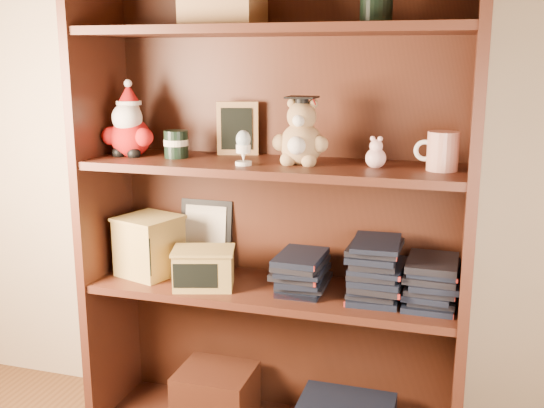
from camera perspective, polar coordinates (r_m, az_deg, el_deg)
The scene contains 16 objects.
bookcase at distance 2.02m, azimuth 0.35°, elevation -0.83°, with size 1.20×0.35×1.60m.
shelf_lower at distance 2.04m, azimuth 0.00°, elevation -7.75°, with size 1.14×0.33×0.02m.
shelf_upper at distance 1.94m, azimuth 0.00°, elevation 3.39°, with size 1.14×0.33×0.02m.
santa_plush at distance 2.10m, azimuth -12.69°, elevation 6.70°, with size 0.18×0.13×0.25m.
teachers_tin at distance 2.04m, azimuth -8.59°, elevation 5.35°, with size 0.08×0.08×0.09m.
chalkboard_plaque at distance 2.08m, azimuth -3.10°, elevation 6.70°, with size 0.13×0.09×0.17m.
egg_cup at distance 1.88m, azimuth -2.59°, elevation 5.18°, with size 0.05×0.05×0.10m.
grad_teddy_bear at distance 1.89m, azimuth 2.61°, elevation 5.94°, with size 0.17×0.15×0.21m.
pink_figurine at distance 1.86m, azimuth 9.29°, elevation 4.33°, with size 0.06×0.06×0.09m.
teacher_mug at distance 1.85m, azimuth 14.97°, elevation 4.60°, with size 0.12×0.09×0.11m.
certificate_frame at distance 2.22m, azimuth -5.93°, elevation -2.63°, with size 0.19×0.05×0.23m.
treats_box at distance 2.16m, azimuth -10.95°, elevation -3.65°, with size 0.23×0.23×0.20m.
pencils_box at distance 2.02m, azimuth -6.15°, elevation -5.71°, with size 0.22×0.19×0.13m.
book_stack_left at distance 1.99m, azimuth 2.82°, elevation -6.20°, with size 0.14×0.20×0.11m.
book_stack_mid at distance 1.94m, azimuth 9.31°, elevation -5.87°, with size 0.14×0.20×0.18m.
book_stack_right at distance 1.94m, azimuth 14.18°, elevation -6.90°, with size 0.14×0.20×0.13m.
Camera 1 is at (0.72, -0.52, 1.26)m, focal length 42.00 mm.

